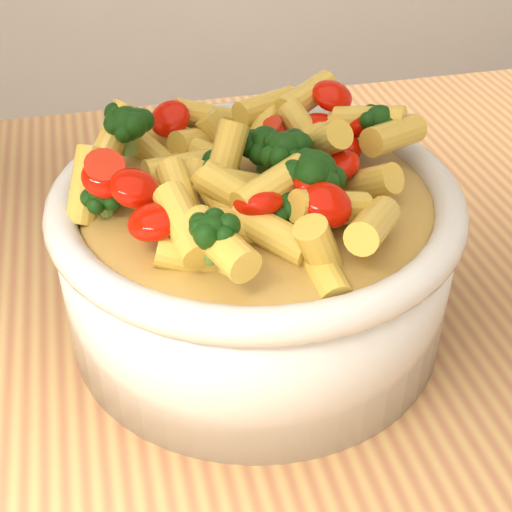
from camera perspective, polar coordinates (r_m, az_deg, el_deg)
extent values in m
cube|color=tan|center=(0.46, -3.50, -11.22)|extent=(1.20, 0.80, 0.04)
cylinder|color=silver|center=(0.45, 0.00, -0.49)|extent=(0.24, 0.24, 0.09)
ellipsoid|color=silver|center=(0.47, 0.00, -3.36)|extent=(0.22, 0.22, 0.04)
torus|color=silver|center=(0.42, 0.00, 4.65)|extent=(0.25, 0.25, 0.02)
ellipsoid|color=gold|center=(0.42, 0.00, 4.65)|extent=(0.21, 0.21, 0.02)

